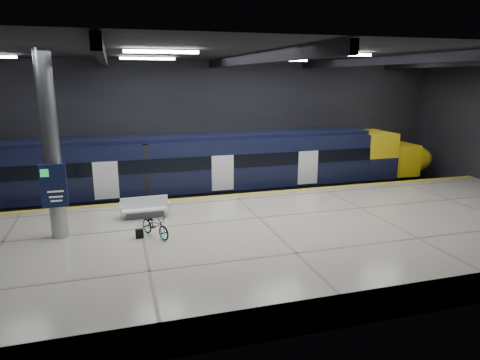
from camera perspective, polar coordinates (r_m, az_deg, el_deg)
name	(u,v)px	position (r m, az deg, el deg)	size (l,w,h in m)	color
ground	(252,233)	(19.85, 1.56, -7.14)	(30.00, 30.00, 0.00)	black
room_shell	(252,108)	(18.61, 1.67, 9.56)	(30.10, 16.10, 8.05)	black
platform	(271,242)	(17.46, 4.12, -8.23)	(30.00, 11.00, 1.10)	beige
safety_strip	(235,195)	(22.01, -0.62, -2.01)	(30.00, 0.40, 0.01)	gold
rails	(223,200)	(24.85, -2.34, -2.65)	(30.00, 1.52, 0.16)	gray
train	(196,168)	(24.05, -5.93, 1.60)	(29.40, 2.84, 3.79)	black
bench	(145,210)	(19.01, -12.58, -3.90)	(2.09, 0.92, 0.91)	#595B60
bicycle	(155,225)	(16.61, -11.23, -5.97)	(0.59, 1.68, 0.88)	#99999E
pannier_bag	(139,234)	(16.67, -13.26, -6.98)	(0.30, 0.18, 0.35)	black
info_column	(51,150)	(16.97, -23.85, 3.73)	(0.90, 0.78, 6.90)	#9EA0A5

